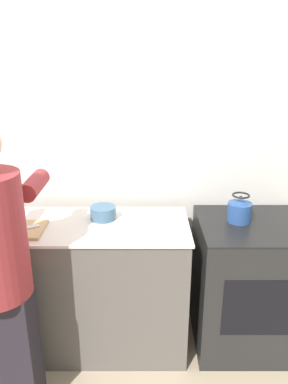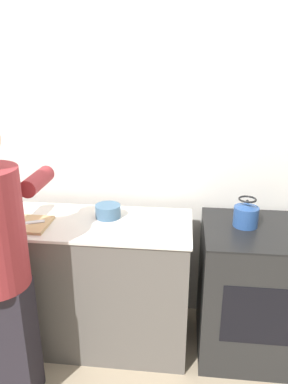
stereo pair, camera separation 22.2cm
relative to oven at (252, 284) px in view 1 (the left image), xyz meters
The scene contains 8 objects.
ground_plane 1.04m from the oven, 159.87° to the right, with size 12.00×12.00×0.00m, color tan.
wall_back 1.28m from the oven, 156.09° to the left, with size 8.00×0.05×2.60m.
counter 1.30m from the oven, behind, with size 1.69×0.58×0.92m.
oven is the anchor object (origin of this frame).
cutting_board 1.60m from the oven, behind, with size 0.35×0.26×0.02m.
knife 1.59m from the oven, behind, with size 0.23×0.13×0.01m.
kettle 0.55m from the oven, 160.36° to the left, with size 0.16×0.16×0.19m.
bowl_prep 1.13m from the oven, behind, with size 0.17×0.17×0.09m.
Camera 1 is at (0.14, -1.89, 1.93)m, focal length 35.00 mm.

